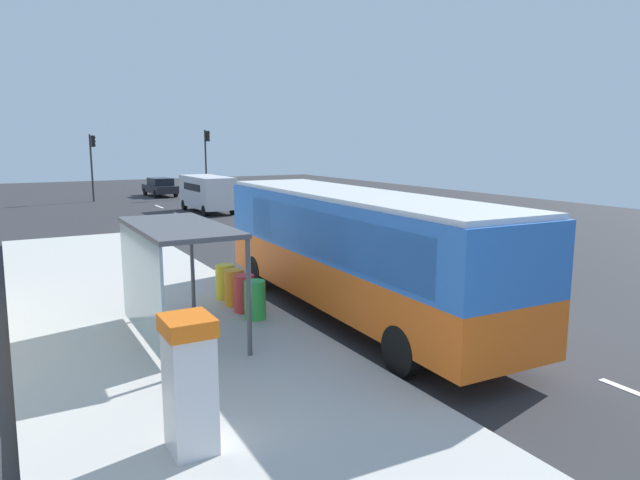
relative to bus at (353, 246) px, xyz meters
name	(u,v)px	position (x,y,z in m)	size (l,w,h in m)	color
ground_plane	(233,238)	(1.71, 13.20, -1.86)	(56.00, 92.00, 0.04)	#2D2D30
sidewalk_platform	(158,328)	(-4.69, 1.20, -1.75)	(6.20, 30.00, 0.18)	beige
lane_stripe_seg_1	(458,323)	(1.96, -1.80, -1.84)	(0.16, 2.20, 0.01)	silver
lane_stripe_seg_2	(350,281)	(1.96, 3.20, -1.84)	(0.16, 2.20, 0.01)	silver
lane_stripe_seg_3	(283,255)	(1.96, 8.20, -1.84)	(0.16, 2.20, 0.01)	silver
lane_stripe_seg_4	(238,237)	(1.96, 13.20, -1.84)	(0.16, 2.20, 0.01)	silver
lane_stripe_seg_5	(204,224)	(1.96, 18.20, -1.84)	(0.16, 2.20, 0.01)	silver
lane_stripe_seg_6	(179,214)	(1.96, 23.20, -1.84)	(0.16, 2.20, 0.01)	silver
lane_stripe_seg_7	(159,207)	(1.96, 28.20, -1.84)	(0.16, 2.20, 0.01)	silver
bus	(353,246)	(0.00, 0.00, 0.00)	(2.83, 11.08, 3.21)	orange
white_van	(207,191)	(3.91, 23.44, -0.50)	(2.14, 5.25, 2.30)	silver
sedan_near	(160,187)	(4.01, 36.08, -1.05)	(2.04, 4.49, 1.52)	black
ticket_machine	(190,383)	(-5.64, -4.67, -0.67)	(0.66, 0.76, 1.94)	silver
recycling_bin_green	(255,300)	(-2.49, 0.52, -1.19)	(0.52, 0.52, 0.95)	green
recycling_bin_red	(244,293)	(-2.49, 1.22, -1.19)	(0.52, 0.52, 0.95)	red
recycling_bin_orange	(234,287)	(-2.49, 1.92, -1.19)	(0.52, 0.52, 0.95)	orange
recycling_bin_yellow	(225,282)	(-2.49, 2.62, -1.19)	(0.52, 0.52, 0.95)	yellow
traffic_light_near_side	(207,153)	(7.21, 33.30, 1.74)	(0.49, 0.28, 5.42)	#2D2D2D
traffic_light_far_side	(92,157)	(-1.39, 34.10, 1.49)	(0.49, 0.28, 5.01)	#2D2D2D
bus_shelter	(165,252)	(-4.70, 0.22, 0.25)	(1.80, 4.00, 2.50)	#4C4C51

